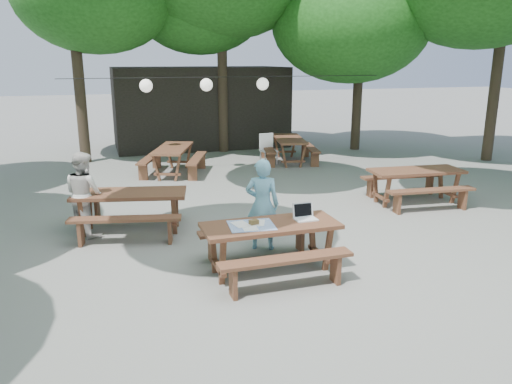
{
  "coord_description": "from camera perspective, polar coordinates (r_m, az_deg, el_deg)",
  "views": [
    {
      "loc": [
        -3.11,
        -7.47,
        3.08
      ],
      "look_at": [
        -0.8,
        -0.26,
        1.05
      ],
      "focal_mm": 35.0,
      "sensor_mm": 36.0,
      "label": 1
    }
  ],
  "objects": [
    {
      "name": "main_picnic_table",
      "position": [
        7.42,
        1.66,
        -6.28
      ],
      "size": [
        2.0,
        1.58,
        0.75
      ],
      "color": "#4F2C1B",
      "rests_on": "ground"
    },
    {
      "name": "plastic_chair",
      "position": [
        15.12,
        1.43,
        4.22
      ],
      "size": [
        0.47,
        0.47,
        0.9
      ],
      "rotation": [
        0.0,
        0.0,
        0.07
      ],
      "color": "white",
      "rests_on": "ground"
    },
    {
      "name": "tabletop_clutter",
      "position": [
        7.21,
        -0.5,
        -3.75
      ],
      "size": [
        0.7,
        0.62,
        0.08
      ],
      "color": "#3969C4",
      "rests_on": "main_picnic_table"
    },
    {
      "name": "picnic_table_far_w",
      "position": [
        13.87,
        -9.43,
        3.59
      ],
      "size": [
        2.14,
        2.33,
        0.75
      ],
      "rotation": [
        0.0,
        0.0,
        1.22
      ],
      "color": "#4F2C1B",
      "rests_on": "ground"
    },
    {
      "name": "ground",
      "position": [
        8.66,
        4.54,
        -5.88
      ],
      "size": [
        80.0,
        80.0,
        0.0
      ],
      "primitive_type": "plane",
      "color": "slate",
      "rests_on": "ground"
    },
    {
      "name": "second_person",
      "position": [
        9.37,
        -19.02,
        -0.18
      ],
      "size": [
        0.89,
        0.93,
        1.52
      ],
      "primitive_type": "imported",
      "rotation": [
        0.0,
        0.0,
        2.16
      ],
      "color": "silver",
      "rests_on": "ground"
    },
    {
      "name": "picnic_table_nw",
      "position": [
        9.38,
        -14.11,
        -2.14
      ],
      "size": [
        2.2,
        1.96,
        0.75
      ],
      "rotation": [
        0.0,
        0.0,
        -0.22
      ],
      "color": "#4F2C1B",
      "rests_on": "ground"
    },
    {
      "name": "pavilion",
      "position": [
        18.41,
        -6.47,
        9.66
      ],
      "size": [
        6.0,
        3.0,
        2.8
      ],
      "primitive_type": "cube",
      "color": "black",
      "rests_on": "ground"
    },
    {
      "name": "woman",
      "position": [
        8.18,
        0.72,
        -1.44
      ],
      "size": [
        0.66,
        0.56,
        1.53
      ],
      "primitive_type": "imported",
      "rotation": [
        0.0,
        0.0,
        2.73
      ],
      "color": "#77BDDA",
      "rests_on": "ground"
    },
    {
      "name": "laptop",
      "position": [
        7.52,
        5.56,
        -2.63
      ],
      "size": [
        0.33,
        0.27,
        0.24
      ],
      "rotation": [
        0.0,
        0.0,
        0.02
      ],
      "color": "white",
      "rests_on": "main_picnic_table"
    },
    {
      "name": "paper_lanterns",
      "position": [
        13.8,
        -5.64,
        12.11
      ],
      "size": [
        9.0,
        0.34,
        0.38
      ],
      "color": "black",
      "rests_on": "ground"
    },
    {
      "name": "picnic_table_far_e",
      "position": [
        15.34,
        3.8,
        4.85
      ],
      "size": [
        1.95,
        2.19,
        0.75
      ],
      "rotation": [
        0.0,
        0.0,
        1.36
      ],
      "color": "#4F2C1B",
      "rests_on": "ground"
    },
    {
      "name": "picnic_table_ne",
      "position": [
        11.47,
        17.72,
        0.69
      ],
      "size": [
        2.07,
        1.76,
        0.75
      ],
      "rotation": [
        0.0,
        0.0,
        -0.1
      ],
      "color": "#4F2C1B",
      "rests_on": "ground"
    }
  ]
}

